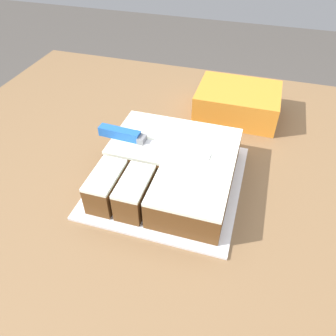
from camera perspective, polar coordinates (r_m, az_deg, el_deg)
name	(u,v)px	position (r m, az deg, el deg)	size (l,w,h in m)	color
ground_plane	(180,331)	(1.54, 2.05, -26.53)	(8.00, 8.00, 0.00)	#4C4742
countertop	(183,274)	(1.13, 2.63, -17.98)	(1.40, 1.10, 0.91)	brown
cake_board	(168,180)	(0.75, 0.00, -2.18)	(0.32, 0.33, 0.01)	silver
cake	(170,167)	(0.72, 0.35, 0.12)	(0.28, 0.29, 0.07)	brown
knife	(131,136)	(0.74, -6.51, 5.49)	(0.26, 0.04, 0.02)	silver
storage_box	(237,102)	(0.97, 12.00, 11.12)	(0.23, 0.18, 0.08)	orange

